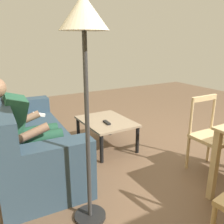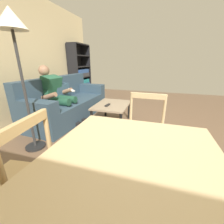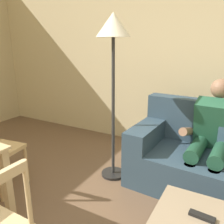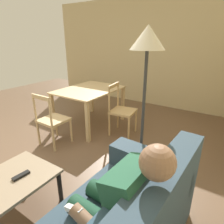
# 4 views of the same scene
# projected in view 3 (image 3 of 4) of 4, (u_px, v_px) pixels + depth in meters

# --- Properties ---
(wall_back) EXTENTS (6.89, 0.12, 2.67)m
(wall_back) POSITION_uv_depth(u_px,v_px,m) (184.00, 58.00, 3.27)
(wall_back) COLOR #D1BC8C
(wall_back) RESTS_ON ground_plane
(person_lounging) EXTENTS (0.61, 0.94, 1.17)m
(person_lounging) POSITION_uv_depth(u_px,v_px,m) (212.00, 136.00, 2.50)
(person_lounging) COLOR #23563D
(person_lounging) RESTS_ON ground_plane
(tv_remote) EXTENTS (0.17, 0.06, 0.02)m
(tv_remote) POSITION_uv_depth(u_px,v_px,m) (202.00, 216.00, 1.59)
(tv_remote) COLOR black
(tv_remote) RESTS_ON coffee_table
(floor_lamp) EXTENTS (0.36, 0.36, 1.83)m
(floor_lamp) POSITION_uv_depth(u_px,v_px,m) (113.00, 42.00, 2.44)
(floor_lamp) COLOR black
(floor_lamp) RESTS_ON ground_plane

